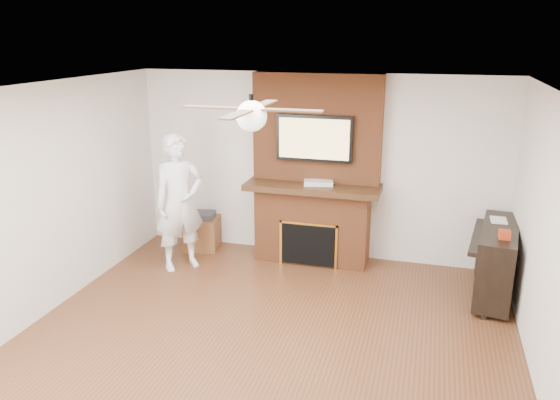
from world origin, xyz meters
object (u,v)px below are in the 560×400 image
(fireplace, at_px, (314,189))
(piano, at_px, (496,260))
(side_table, at_px, (202,231))
(person, at_px, (179,202))

(fireplace, height_order, piano, fireplace)
(side_table, bearing_deg, piano, -16.33)
(person, bearing_deg, side_table, 45.28)
(side_table, relative_size, piano, 0.40)
(person, height_order, piano, person)
(fireplace, bearing_deg, piano, -13.45)
(fireplace, height_order, side_table, fireplace)
(piano, bearing_deg, side_table, -179.32)
(fireplace, bearing_deg, side_table, -177.63)
(fireplace, height_order, person, fireplace)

